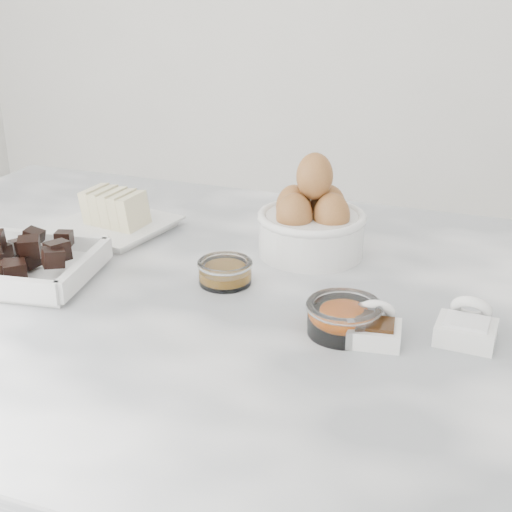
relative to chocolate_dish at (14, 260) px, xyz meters
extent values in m
cube|color=white|center=(0.29, 0.05, -0.04)|extent=(1.20, 0.80, 0.04)
cube|color=white|center=(0.00, 0.00, -0.02)|extent=(0.22, 0.18, 0.01)
cube|color=white|center=(0.04, 0.19, -0.02)|extent=(0.16, 0.16, 0.01)
cube|color=white|center=(0.04, 0.19, -0.01)|extent=(0.18, 0.18, 0.00)
cylinder|color=white|center=(0.36, 0.19, 0.00)|extent=(0.08, 0.08, 0.05)
cylinder|color=white|center=(0.36, 0.19, 0.02)|extent=(0.07, 0.07, 0.01)
cylinder|color=white|center=(0.34, 0.21, 0.01)|extent=(0.15, 0.15, 0.06)
torus|color=white|center=(0.34, 0.21, 0.03)|extent=(0.15, 0.15, 0.01)
ellipsoid|color=#996231|center=(0.37, 0.21, 0.04)|extent=(0.05, 0.05, 0.07)
ellipsoid|color=#996231|center=(0.31, 0.21, 0.04)|extent=(0.05, 0.05, 0.07)
ellipsoid|color=#996231|center=(0.35, 0.24, 0.04)|extent=(0.05, 0.05, 0.07)
ellipsoid|color=#996231|center=(0.34, 0.18, 0.04)|extent=(0.05, 0.05, 0.07)
ellipsoid|color=#996231|center=(0.34, 0.21, 0.09)|extent=(0.05, 0.05, 0.07)
cylinder|color=white|center=(0.27, 0.08, -0.01)|extent=(0.07, 0.07, 0.03)
torus|color=white|center=(0.27, 0.08, 0.00)|extent=(0.07, 0.07, 0.01)
cylinder|color=orange|center=(0.27, 0.08, -0.01)|extent=(0.05, 0.05, 0.01)
cylinder|color=white|center=(0.44, 0.00, -0.01)|extent=(0.08, 0.08, 0.03)
torus|color=white|center=(0.44, 0.00, 0.01)|extent=(0.09, 0.09, 0.01)
ellipsoid|color=#FF5A07|center=(0.44, 0.00, 0.00)|extent=(0.05, 0.05, 0.02)
cube|color=white|center=(0.48, -0.01, -0.01)|extent=(0.06, 0.05, 0.02)
cube|color=black|center=(0.48, -0.01, 0.00)|extent=(0.05, 0.04, 0.00)
torus|color=white|center=(0.47, 0.02, 0.00)|extent=(0.05, 0.04, 0.04)
cube|color=white|center=(0.57, 0.03, -0.01)|extent=(0.07, 0.05, 0.02)
cube|color=white|center=(0.57, 0.03, 0.00)|extent=(0.05, 0.04, 0.00)
torus|color=white|center=(0.57, 0.06, 0.00)|extent=(0.05, 0.04, 0.05)
camera|label=1|loc=(0.59, -0.69, 0.37)|focal=50.00mm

